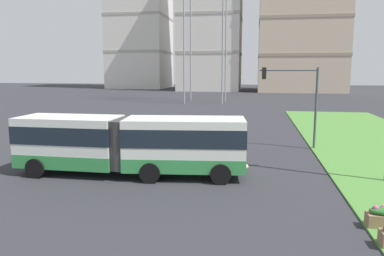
{
  "coord_description": "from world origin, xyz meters",
  "views": [
    {
      "loc": [
        3.43,
        -4.15,
        5.44
      ],
      "look_at": [
        -0.01,
        15.98,
        2.2
      ],
      "focal_mm": 34.8,
      "sensor_mm": 36.0,
      "label": 1
    }
  ],
  "objects_px": {
    "car_navy_sedan": "(108,142)",
    "apartment_tower_west": "(139,1)",
    "flower_planter_3": "(384,217)",
    "apartment_tower_centre": "(303,4)",
    "apartment_tower_westcentre": "(211,19)",
    "articulated_bus": "(130,143)",
    "traffic_light_far_right": "(296,93)"
  },
  "relations": [
    {
      "from": "car_navy_sedan",
      "to": "apartment_tower_west",
      "type": "xyz_separation_m",
      "value": [
        -23.96,
        83.66,
        23.98
      ]
    },
    {
      "from": "car_navy_sedan",
      "to": "apartment_tower_west",
      "type": "height_order",
      "value": "apartment_tower_west"
    },
    {
      "from": "flower_planter_3",
      "to": "apartment_tower_centre",
      "type": "distance_m",
      "value": 85.48
    },
    {
      "from": "apartment_tower_west",
      "to": "car_navy_sedan",
      "type": "bearing_deg",
      "value": -74.02
    },
    {
      "from": "flower_planter_3",
      "to": "apartment_tower_centre",
      "type": "height_order",
      "value": "apartment_tower_centre"
    },
    {
      "from": "apartment_tower_westcentre",
      "to": "flower_planter_3",
      "type": "bearing_deg",
      "value": -79.12
    },
    {
      "from": "flower_planter_3",
      "to": "apartment_tower_westcentre",
      "type": "height_order",
      "value": "apartment_tower_westcentre"
    },
    {
      "from": "car_navy_sedan",
      "to": "apartment_tower_west",
      "type": "relative_size",
      "value": 0.09
    },
    {
      "from": "articulated_bus",
      "to": "traffic_light_far_right",
      "type": "distance_m",
      "value": 12.39
    },
    {
      "from": "flower_planter_3",
      "to": "apartment_tower_west",
      "type": "xyz_separation_m",
      "value": [
        -37.89,
        93.16,
        24.3
      ]
    },
    {
      "from": "car_navy_sedan",
      "to": "apartment_tower_centre",
      "type": "xyz_separation_m",
      "value": [
        20.01,
        73.28,
        20.09
      ]
    },
    {
      "from": "articulated_bus",
      "to": "flower_planter_3",
      "type": "xyz_separation_m",
      "value": [
        10.76,
        -4.9,
        -1.23
      ]
    },
    {
      "from": "apartment_tower_westcentre",
      "to": "apartment_tower_centre",
      "type": "xyz_separation_m",
      "value": [
        22.34,
        -1.78,
        2.63
      ]
    },
    {
      "from": "articulated_bus",
      "to": "traffic_light_far_right",
      "type": "height_order",
      "value": "traffic_light_far_right"
    },
    {
      "from": "apartment_tower_west",
      "to": "apartment_tower_westcentre",
      "type": "xyz_separation_m",
      "value": [
        21.63,
        -8.59,
        -6.52
      ]
    },
    {
      "from": "apartment_tower_west",
      "to": "articulated_bus",
      "type": "bearing_deg",
      "value": -72.92
    },
    {
      "from": "traffic_light_far_right",
      "to": "apartment_tower_west",
      "type": "height_order",
      "value": "apartment_tower_west"
    },
    {
      "from": "flower_planter_3",
      "to": "apartment_tower_centre",
      "type": "bearing_deg",
      "value": 85.8
    },
    {
      "from": "traffic_light_far_right",
      "to": "articulated_bus",
      "type": "bearing_deg",
      "value": -137.87
    },
    {
      "from": "flower_planter_3",
      "to": "apartment_tower_west",
      "type": "relative_size",
      "value": 0.02
    },
    {
      "from": "articulated_bus",
      "to": "apartment_tower_westcentre",
      "type": "height_order",
      "value": "apartment_tower_westcentre"
    },
    {
      "from": "apartment_tower_west",
      "to": "flower_planter_3",
      "type": "bearing_deg",
      "value": -67.87
    },
    {
      "from": "flower_planter_3",
      "to": "traffic_light_far_right",
      "type": "bearing_deg",
      "value": 97.49
    },
    {
      "from": "apartment_tower_westcentre",
      "to": "apartment_tower_west",
      "type": "bearing_deg",
      "value": 158.34
    },
    {
      "from": "flower_planter_3",
      "to": "apartment_tower_west",
      "type": "distance_m",
      "value": 103.47
    },
    {
      "from": "apartment_tower_centre",
      "to": "articulated_bus",
      "type": "bearing_deg",
      "value": -102.2
    },
    {
      "from": "flower_planter_3",
      "to": "articulated_bus",
      "type": "bearing_deg",
      "value": 155.52
    },
    {
      "from": "flower_planter_3",
      "to": "car_navy_sedan",
      "type": "bearing_deg",
      "value": 145.69
    },
    {
      "from": "articulated_bus",
      "to": "flower_planter_3",
      "type": "bearing_deg",
      "value": -24.48
    },
    {
      "from": "flower_planter_3",
      "to": "apartment_tower_centre",
      "type": "xyz_separation_m",
      "value": [
        6.08,
        82.79,
        20.42
      ]
    },
    {
      "from": "car_navy_sedan",
      "to": "traffic_light_far_right",
      "type": "xyz_separation_m",
      "value": [
        12.21,
        3.57,
        3.11
      ]
    },
    {
      "from": "traffic_light_far_right",
      "to": "apartment_tower_westcentre",
      "type": "relative_size",
      "value": 0.15
    }
  ]
}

